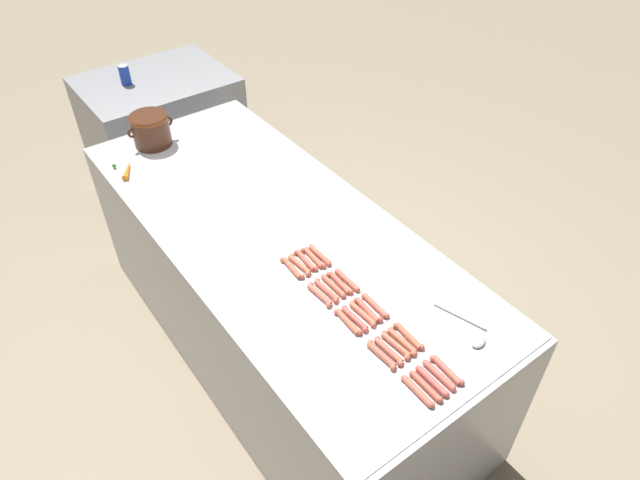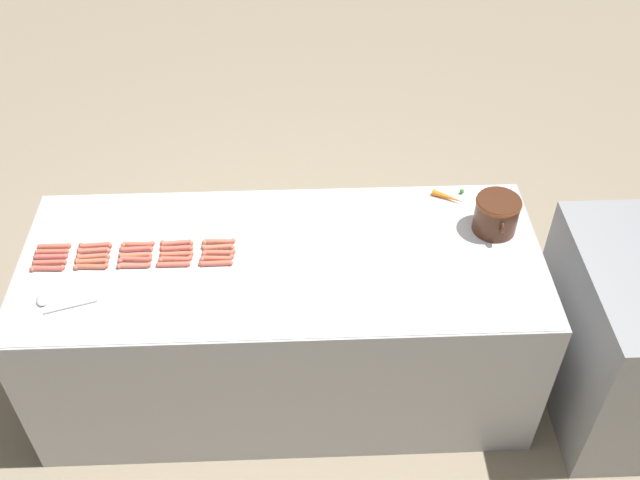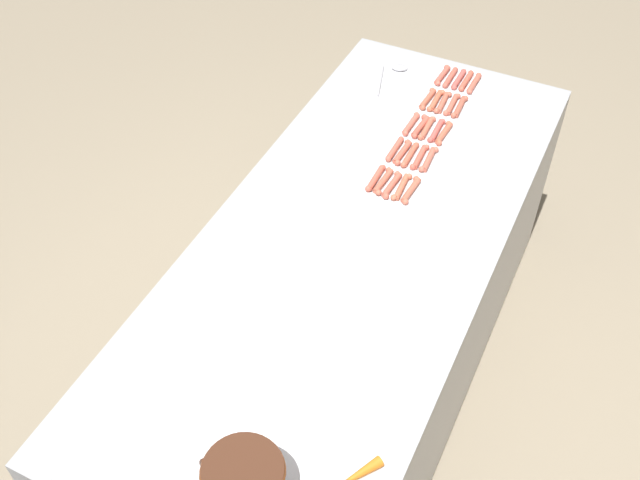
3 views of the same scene
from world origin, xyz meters
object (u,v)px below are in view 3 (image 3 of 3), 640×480
at_px(hot_dog_5, 466,81).
at_px(hot_dog_10, 459,79).
at_px(hot_dog_0, 474,83).
at_px(hot_dog_23, 395,149).
at_px(hot_dog_4, 411,190).
at_px(hot_dog_21, 428,99).
at_px(hot_dog_15, 450,77).
at_px(hot_dog_1, 460,107).
at_px(hot_dog_7, 437,131).
at_px(hot_dog_11, 443,103).
at_px(hot_dog_19, 383,181).
at_px(hot_dog_9, 402,187).
at_px(hot_dog_18, 402,152).
at_px(hot_dog_13, 410,155).
at_px(hot_dog_17, 420,126).
at_px(hot_dog_16, 436,100).
at_px(hot_dog_8, 420,157).
at_px(hot_dog_14, 392,185).
at_px(serving_spoon, 393,72).
at_px(hot_dog_6, 452,104).
at_px(carrot, 354,479).
at_px(hot_dog_20, 442,75).
at_px(hot_dog_24, 376,178).
at_px(hot_dog_3, 429,159).
at_px(hot_dog_22, 411,124).

xyz_separation_m(hot_dog_5, hot_dog_10, (0.03, 0.00, 0.00)).
distance_m(hot_dog_0, hot_dog_23, 0.57).
bearing_deg(hot_dog_4, hot_dog_21, -75.82).
bearing_deg(hot_dog_5, hot_dog_15, 4.49).
bearing_deg(hot_dog_1, hot_dog_7, 80.41).
xyz_separation_m(hot_dog_11, hot_dog_19, (0.03, 0.56, 0.00)).
xyz_separation_m(hot_dog_9, hot_dog_18, (0.07, -0.19, 0.00)).
bearing_deg(hot_dog_19, hot_dog_13, -100.67).
bearing_deg(hot_dog_17, hot_dog_16, -89.47).
xyz_separation_m(hot_dog_8, hot_dog_9, (-0.00, 0.19, 0.00)).
distance_m(hot_dog_5, hot_dog_14, 0.76).
relative_size(hot_dog_16, serving_spoon, 0.58).
xyz_separation_m(hot_dog_6, carrot, (-0.31, 1.68, 0.00)).
bearing_deg(hot_dog_20, hot_dog_14, 95.36).
bearing_deg(hot_dog_21, hot_dog_8, 105.71).
height_order(hot_dog_11, hot_dog_24, same).
relative_size(hot_dog_8, hot_dog_19, 1.00).
distance_m(hot_dog_5, hot_dog_7, 0.38).
xyz_separation_m(hot_dog_7, hot_dog_9, (0.00, 0.37, 0.00)).
distance_m(hot_dog_3, hot_dog_16, 0.38).
xyz_separation_m(hot_dog_13, hot_dog_16, (0.03, -0.38, 0.00)).
relative_size(hot_dog_0, hot_dog_4, 1.00).
xyz_separation_m(hot_dog_10, carrot, (-0.34, 1.86, 0.00)).
xyz_separation_m(hot_dog_15, carrot, (-0.38, 1.86, 0.00)).
bearing_deg(hot_dog_7, hot_dog_8, 89.29).
distance_m(hot_dog_0, serving_spoon, 0.35).
bearing_deg(hot_dog_21, hot_dog_17, 100.71).
bearing_deg(hot_dog_0, hot_dog_22, 69.81).
bearing_deg(hot_dog_13, hot_dog_24, 69.88).
xyz_separation_m(hot_dog_0, hot_dog_14, (0.07, 0.75, 0.00)).
bearing_deg(hot_dog_1, hot_dog_14, 82.94).
bearing_deg(hot_dog_10, serving_spoon, 13.50).
xyz_separation_m(hot_dog_11, serving_spoon, (0.27, -0.12, -0.00)).
xyz_separation_m(hot_dog_18, hot_dog_20, (0.04, -0.56, 0.00)).
height_order(hot_dog_3, hot_dog_16, same).
bearing_deg(serving_spoon, hot_dog_23, 112.62).
bearing_deg(hot_dog_21, hot_dog_24, 89.94).
height_order(hot_dog_6, hot_dog_19, same).
height_order(hot_dog_14, hot_dog_22, same).
height_order(hot_dog_6, hot_dog_21, same).
distance_m(hot_dog_9, hot_dog_16, 0.56).
distance_m(hot_dog_4, hot_dog_5, 0.75).
height_order(hot_dog_4, hot_dog_10, same).
height_order(hot_dog_0, hot_dog_17, same).
distance_m(hot_dog_10, hot_dog_18, 0.56).
bearing_deg(carrot, hot_dog_19, -71.12).
xyz_separation_m(hot_dog_8, hot_dog_21, (0.10, -0.37, 0.00)).
bearing_deg(hot_dog_24, hot_dog_19, 174.40).
bearing_deg(hot_dog_22, hot_dog_17, -179.72).
bearing_deg(hot_dog_23, hot_dog_24, 89.84).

